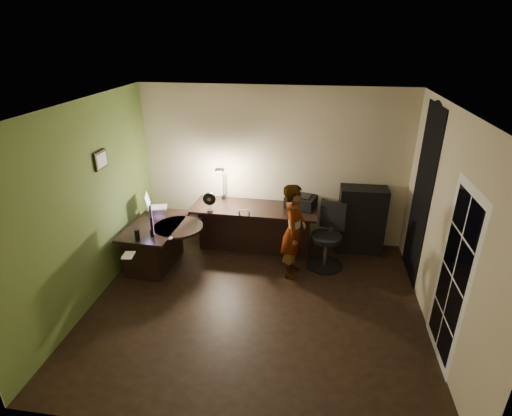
# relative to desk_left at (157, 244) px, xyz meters

# --- Properties ---
(floor) EXTENTS (4.50, 4.00, 0.01)m
(floor) POSITION_rel_desk_left_xyz_m (1.71, -0.83, -0.36)
(floor) COLOR black
(floor) RESTS_ON ground
(ceiling) EXTENTS (4.50, 4.00, 0.01)m
(ceiling) POSITION_rel_desk_left_xyz_m (1.71, -0.83, 2.35)
(ceiling) COLOR silver
(ceiling) RESTS_ON floor
(wall_back) EXTENTS (4.50, 0.01, 2.70)m
(wall_back) POSITION_rel_desk_left_xyz_m (1.71, 1.18, 0.99)
(wall_back) COLOR #C6B793
(wall_back) RESTS_ON floor
(wall_front) EXTENTS (4.50, 0.01, 2.70)m
(wall_front) POSITION_rel_desk_left_xyz_m (1.71, -2.83, 0.99)
(wall_front) COLOR #C6B793
(wall_front) RESTS_ON floor
(wall_left) EXTENTS (0.01, 4.00, 2.70)m
(wall_left) POSITION_rel_desk_left_xyz_m (-0.54, -0.83, 0.99)
(wall_left) COLOR #C6B793
(wall_left) RESTS_ON floor
(wall_right) EXTENTS (0.01, 4.00, 2.70)m
(wall_right) POSITION_rel_desk_left_xyz_m (3.97, -0.83, 0.99)
(wall_right) COLOR #C6B793
(wall_right) RESTS_ON floor
(green_wall_overlay) EXTENTS (0.00, 4.00, 2.70)m
(green_wall_overlay) POSITION_rel_desk_left_xyz_m (-0.53, -0.83, 0.99)
(green_wall_overlay) COLOR #4F692B
(green_wall_overlay) RESTS_ON floor
(arched_doorway) EXTENTS (0.01, 0.90, 2.60)m
(arched_doorway) POSITION_rel_desk_left_xyz_m (3.95, 0.32, 0.94)
(arched_doorway) COLOR black
(arched_doorway) RESTS_ON floor
(french_door) EXTENTS (0.02, 0.92, 2.10)m
(french_door) POSITION_rel_desk_left_xyz_m (3.95, -1.38, 0.69)
(french_door) COLOR white
(french_door) RESTS_ON floor
(framed_picture) EXTENTS (0.04, 0.30, 0.25)m
(framed_picture) POSITION_rel_desk_left_xyz_m (-0.51, -0.38, 1.49)
(framed_picture) COLOR black
(framed_picture) RESTS_ON wall_left
(desk_left) EXTENTS (0.82, 1.27, 0.71)m
(desk_left) POSITION_rel_desk_left_xyz_m (0.00, 0.00, 0.00)
(desk_left) COLOR black
(desk_left) RESTS_ON floor
(desk_right) EXTENTS (2.09, 0.78, 0.78)m
(desk_right) POSITION_rel_desk_left_xyz_m (1.46, 0.74, 0.03)
(desk_right) COLOR black
(desk_right) RESTS_ON floor
(cabinet) EXTENTS (0.77, 0.39, 1.14)m
(cabinet) POSITION_rel_desk_left_xyz_m (3.24, 0.95, 0.22)
(cabinet) COLOR black
(cabinet) RESTS_ON floor
(laptop_stand) EXTENTS (0.28, 0.25, 0.10)m
(laptop_stand) POSITION_rel_desk_left_xyz_m (-0.12, 0.44, 0.39)
(laptop_stand) COLOR silver
(laptop_stand) RESTS_ON desk_left
(laptop) EXTENTS (0.41, 0.40, 0.23)m
(laptop) POSITION_rel_desk_left_xyz_m (-0.12, 0.44, 0.55)
(laptop) COLOR silver
(laptop) RESTS_ON laptop_stand
(monitor) EXTENTS (0.27, 0.46, 0.30)m
(monitor) POSITION_rel_desk_left_xyz_m (0.10, -0.37, 0.49)
(monitor) COLOR black
(monitor) RESTS_ON desk_left
(mouse) EXTENTS (0.08, 0.10, 0.03)m
(mouse) POSITION_rel_desk_left_xyz_m (0.40, -0.39, 0.35)
(mouse) COLOR silver
(mouse) RESTS_ON desk_left
(phone) EXTENTS (0.09, 0.14, 0.01)m
(phone) POSITION_rel_desk_left_xyz_m (0.63, 0.37, 0.34)
(phone) COLOR black
(phone) RESTS_ON desk_left
(pen) EXTENTS (0.08, 0.12, 0.01)m
(pen) POSITION_rel_desk_left_xyz_m (0.52, -0.25, 0.34)
(pen) COLOR black
(pen) RESTS_ON desk_left
(speaker) EXTENTS (0.09, 0.09, 0.19)m
(speaker) POSITION_rel_desk_left_xyz_m (-0.05, -0.52, 0.43)
(speaker) COLOR black
(speaker) RESTS_ON desk_left
(notepad) EXTENTS (0.17, 0.22, 0.01)m
(notepad) POSITION_rel_desk_left_xyz_m (-0.01, -0.92, 0.34)
(notepad) COLOR silver
(notepad) RESTS_ON desk_left
(desk_fan) EXTENTS (0.22, 0.14, 0.32)m
(desk_fan) POSITION_rel_desk_left_xyz_m (0.77, 0.46, 0.60)
(desk_fan) COLOR black
(desk_fan) RESTS_ON desk_right
(headphones) EXTENTS (0.22, 0.13, 0.10)m
(headphones) POSITION_rel_desk_left_xyz_m (1.35, 0.38, 0.48)
(headphones) COLOR #1852A0
(headphones) RESTS_ON desk_right
(printer) EXTENTS (0.56, 0.49, 0.21)m
(printer) POSITION_rel_desk_left_xyz_m (2.22, 0.85, 0.54)
(printer) COLOR black
(printer) RESTS_ON desk_right
(desk_lamp) EXTENTS (0.19, 0.32, 0.66)m
(desk_lamp) POSITION_rel_desk_left_xyz_m (0.88, 1.00, 0.77)
(desk_lamp) COLOR black
(desk_lamp) RESTS_ON desk_right
(office_chair) EXTENTS (0.76, 0.76, 1.03)m
(office_chair) POSITION_rel_desk_left_xyz_m (2.66, 0.35, 0.16)
(office_chair) COLOR black
(office_chair) RESTS_ON floor
(person) EXTENTS (0.40, 0.56, 1.48)m
(person) POSITION_rel_desk_left_xyz_m (2.16, 0.05, 0.38)
(person) COLOR #D8A88C
(person) RESTS_ON floor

